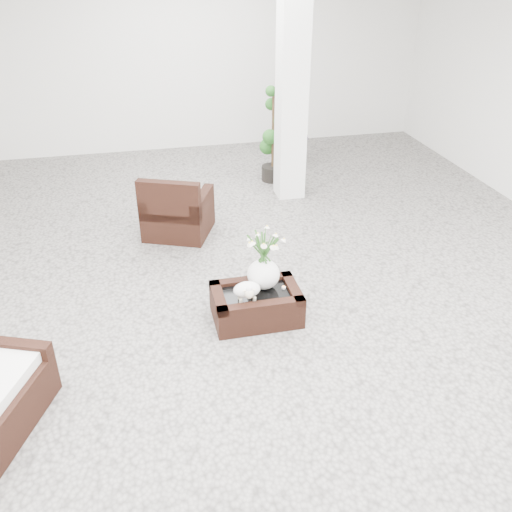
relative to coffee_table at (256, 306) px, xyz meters
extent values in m
plane|color=gray|center=(0.05, 0.33, -0.16)|extent=(11.00, 11.00, 0.00)
cube|color=white|center=(1.25, 3.13, 1.59)|extent=(0.40, 0.40, 3.50)
cube|color=black|center=(0.00, 0.00, 0.00)|extent=(0.90, 0.60, 0.31)
ellipsoid|color=white|center=(-0.12, -0.10, 0.26)|extent=(0.28, 0.23, 0.21)
cylinder|color=white|center=(0.30, 0.02, 0.17)|extent=(0.04, 0.04, 0.03)
cube|color=black|center=(-0.58, 2.18, 0.28)|extent=(1.06, 1.04, 0.87)
imported|color=#422F6A|center=(1.75, 4.47, 0.70)|extent=(0.46, 0.66, 1.72)
camera|label=1|loc=(-1.07, -4.65, 3.30)|focal=38.74mm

